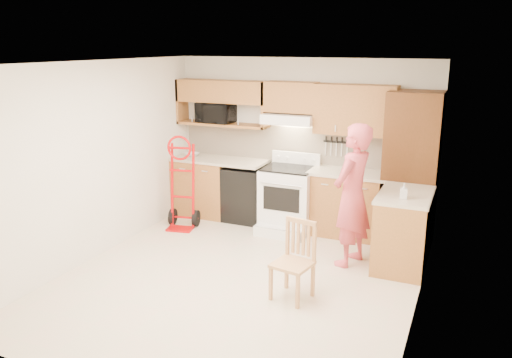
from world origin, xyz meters
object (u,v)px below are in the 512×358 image
Objects in this scene: microwave at (216,112)px; dining_chair at (292,261)px; person at (352,195)px; range at (287,194)px; hand_truck at (181,187)px.

microwave is 0.66× the size of dining_chair.
dining_chair is (-0.36, -1.16, -0.46)m from person.
person reaches higher than range.
microwave is at bearing 68.17° from hand_truck.
hand_truck reaches higher than dining_chair.
microwave is 0.51× the size of range.
microwave reaches higher than hand_truck.
hand_truck is 1.47× the size of dining_chair.
microwave is 3.33m from dining_chair.
hand_truck is (-0.16, -0.86, -1.01)m from microwave.
person is (1.13, -0.81, 0.34)m from range.
hand_truck is 2.68m from dining_chair.
microwave is 0.32× the size of person.
dining_chair is (2.26, -1.42, -0.20)m from hand_truck.
range is 1.58m from hand_truck.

